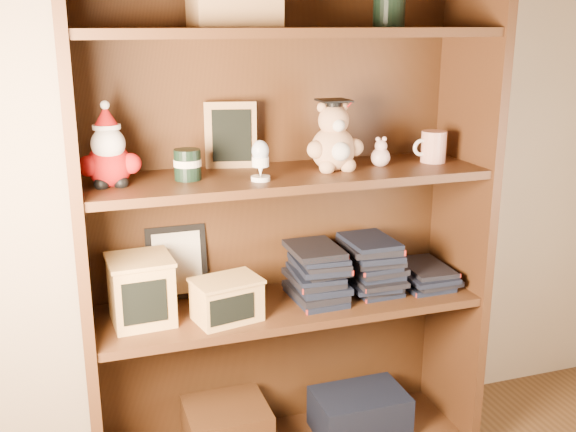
% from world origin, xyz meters
% --- Properties ---
extents(bookcase, '(1.20, 0.35, 1.60)m').
position_xyz_m(bookcase, '(0.16, 1.36, 0.78)').
color(bookcase, '#462814').
rests_on(bookcase, ground).
extents(shelf_lower, '(1.14, 0.33, 0.02)m').
position_xyz_m(shelf_lower, '(0.17, 1.30, 0.54)').
color(shelf_lower, '#462814').
rests_on(shelf_lower, ground).
extents(shelf_upper, '(1.14, 0.33, 0.02)m').
position_xyz_m(shelf_upper, '(0.17, 1.30, 0.94)').
color(shelf_upper, '#462814').
rests_on(shelf_upper, ground).
extents(santa_plush, '(0.16, 0.12, 0.23)m').
position_xyz_m(santa_plush, '(-0.33, 1.30, 1.03)').
color(santa_plush, '#A50F0F').
rests_on(santa_plush, shelf_upper).
extents(teachers_tin, '(0.08, 0.08, 0.08)m').
position_xyz_m(teachers_tin, '(-0.12, 1.31, 0.99)').
color(teachers_tin, black).
rests_on(teachers_tin, shelf_upper).
extents(chalkboard_plaque, '(0.15, 0.10, 0.19)m').
position_xyz_m(chalkboard_plaque, '(0.03, 1.42, 1.04)').
color(chalkboard_plaque, '#9E7547').
rests_on(chalkboard_plaque, shelf_upper).
extents(egg_cup, '(0.05, 0.05, 0.11)m').
position_xyz_m(egg_cup, '(0.06, 1.23, 1.01)').
color(egg_cup, white).
rests_on(egg_cup, shelf_upper).
extents(grad_teddy_bear, '(0.17, 0.15, 0.21)m').
position_xyz_m(grad_teddy_bear, '(0.30, 1.30, 1.03)').
color(grad_teddy_bear, tan).
rests_on(grad_teddy_bear, shelf_upper).
extents(pink_figurine, '(0.06, 0.06, 0.09)m').
position_xyz_m(pink_figurine, '(0.46, 1.30, 0.98)').
color(pink_figurine, beige).
rests_on(pink_figurine, shelf_upper).
extents(teacher_mug, '(0.11, 0.08, 0.10)m').
position_xyz_m(teacher_mug, '(0.63, 1.30, 1.00)').
color(teacher_mug, silver).
rests_on(teacher_mug, shelf_upper).
extents(certificate_frame, '(0.18, 0.05, 0.23)m').
position_xyz_m(certificate_frame, '(-0.14, 1.44, 0.66)').
color(certificate_frame, black).
rests_on(certificate_frame, shelf_lower).
extents(treats_box, '(0.18, 0.18, 0.19)m').
position_xyz_m(treats_box, '(-0.27, 1.30, 0.65)').
color(treats_box, tan).
rests_on(treats_box, shelf_lower).
extents(pencils_box, '(0.21, 0.17, 0.12)m').
position_xyz_m(pencils_box, '(-0.04, 1.24, 0.61)').
color(pencils_box, tan).
rests_on(pencils_box, shelf_lower).
extents(book_stack_left, '(0.14, 0.20, 0.16)m').
position_xyz_m(book_stack_left, '(0.26, 1.30, 0.63)').
color(book_stack_left, black).
rests_on(book_stack_left, shelf_lower).
extents(book_stack_mid, '(0.14, 0.20, 0.18)m').
position_xyz_m(book_stack_mid, '(0.44, 1.30, 0.64)').
color(book_stack_mid, black).
rests_on(book_stack_mid, shelf_lower).
extents(book_stack_right, '(0.14, 0.20, 0.06)m').
position_xyz_m(book_stack_right, '(0.63, 1.30, 0.58)').
color(book_stack_right, black).
rests_on(book_stack_right, shelf_lower).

